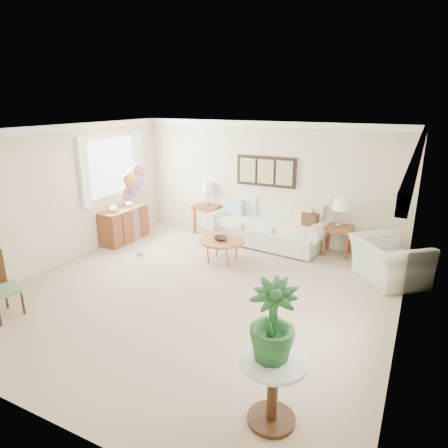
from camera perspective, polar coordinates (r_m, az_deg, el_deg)
name	(u,v)px	position (r m, az deg, el deg)	size (l,w,h in m)	color
ground_plane	(197,293)	(6.63, -3.81, -9.87)	(6.00, 6.00, 0.00)	tan
room_shell	(192,195)	(6.20, -4.55, 4.21)	(6.04, 6.04, 2.60)	beige
wall_art_triptych	(266,171)	(8.70, 6.01, 7.48)	(1.35, 0.06, 0.65)	black
sofa	(268,227)	(8.70, 6.30, -0.49)	(2.70, 1.24, 0.96)	silver
end_table_left	(208,209)	(9.43, -2.29, 2.17)	(0.61, 0.56, 0.67)	brown
end_table_right	(338,231)	(8.34, 15.99, -0.97)	(0.55, 0.50, 0.60)	brown
lamp_left	(208,188)	(9.31, -2.32, 5.23)	(0.30, 0.30, 0.53)	gray
lamp_right	(340,205)	(8.19, 16.30, 2.64)	(0.33, 0.33, 0.58)	gray
coffee_table	(222,241)	(7.72, -0.24, -2.47)	(0.88, 0.88, 0.45)	#975437
decor_bowl	(221,238)	(7.68, -0.48, -2.05)	(0.27, 0.27, 0.07)	black
armchair	(388,261)	(7.46, 22.44, -4.88)	(1.15, 1.00, 0.75)	silver
side_table	(273,375)	(4.07, 7.03, -20.66)	(0.65, 0.65, 0.71)	silver
potted_plant	(272,321)	(3.77, 6.92, -13.61)	(0.44, 0.44, 0.79)	#1B4E22
credenza	(124,225)	(9.15, -14.05, -0.07)	(0.46, 1.20, 0.74)	brown
vase_white	(114,208)	(8.79, -15.49, 2.25)	(0.18, 0.18, 0.19)	silver
vase_sage	(129,203)	(9.15, -13.39, 2.96)	(0.17, 0.17, 0.17)	silver
balloon_cluster	(134,182)	(7.87, -12.75, 5.86)	(0.49, 0.53, 1.90)	gray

